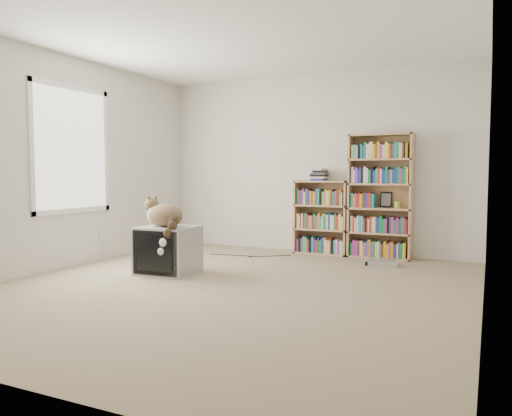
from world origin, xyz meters
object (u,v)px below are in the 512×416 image
at_px(bookcase_tall, 381,199).
at_px(bookcase_short, 322,220).
at_px(cat, 165,219).
at_px(dvd_player, 382,263).
at_px(crt_tv, 168,250).

xyz_separation_m(bookcase_tall, bookcase_short, (-0.80, 0.00, -0.31)).
bearing_deg(cat, dvd_player, 50.85).
distance_m(cat, bookcase_tall, 2.86).
height_order(bookcase_short, dvd_player, bookcase_short).
distance_m(cat, dvd_player, 2.63).
bearing_deg(bookcase_tall, dvd_player, -76.09).
distance_m(crt_tv, cat, 0.36).
bearing_deg(bookcase_tall, crt_tv, -133.68).
bearing_deg(bookcase_tall, bookcase_short, 179.98).
bearing_deg(bookcase_tall, cat, -132.81).
distance_m(bookcase_tall, bookcase_short, 0.85).
height_order(cat, bookcase_tall, bookcase_tall).
xyz_separation_m(cat, dvd_player, (2.08, 1.51, -0.58)).
relative_size(bookcase_tall, dvd_player, 4.76).
distance_m(crt_tv, dvd_player, 2.55).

